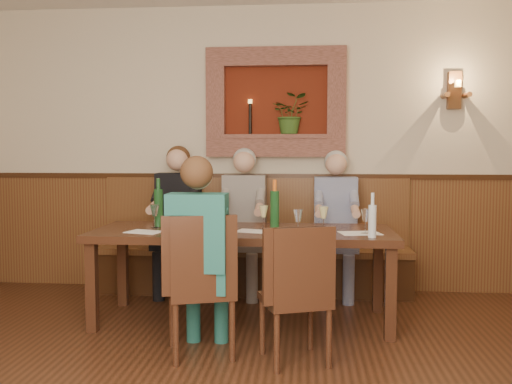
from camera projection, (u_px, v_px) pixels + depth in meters
The scene contains 28 objects.
room_shell at pixel (199, 44), 2.65m from camera, with size 6.04×6.04×2.82m.
wainscoting at pixel (201, 317), 2.75m from camera, with size 6.02×6.02×1.15m.
wall_niche at pixel (280, 107), 5.56m from camera, with size 1.36×0.30×1.06m.
wall_sconce at pixel (455, 91), 5.39m from camera, with size 0.25×0.20×0.35m.
dining_table at pixel (243, 239), 4.58m from camera, with size 2.40×0.90×0.75m.
bench at pixel (254, 259), 5.55m from camera, with size 3.00×0.45×1.11m.
chair_near_left at pixel (201, 314), 3.85m from camera, with size 0.54×0.54×0.97m.
chair_near_right at pixel (295, 322), 3.73m from camera, with size 0.52×0.52×0.91m.
person_bench_left at pixel (177, 233), 5.49m from camera, with size 0.42×0.52×1.43m.
person_bench_mid at pixel (243, 235), 5.43m from camera, with size 0.41×0.50×1.41m.
person_bench_right at pixel (336, 237), 5.36m from camera, with size 0.40×0.49×1.38m.
person_chair_front at pixel (200, 274), 3.84m from camera, with size 0.39×0.48×1.35m.
spittoon_bucket at pixel (208, 213), 4.51m from camera, with size 0.25×0.25×0.28m, color red.
wine_bottle_green_a at pixel (275, 209), 4.60m from camera, with size 0.09×0.09×0.40m.
wine_bottle_green_b at pixel (159, 207), 4.75m from camera, with size 0.08×0.08×0.40m.
water_bottle at pixel (372, 220), 4.16m from camera, with size 0.06×0.06×0.33m.
tasting_sheet_a at pixel (145, 232), 4.44m from camera, with size 0.28×0.20×0.00m, color white.
tasting_sheet_b at pixel (254, 231), 4.48m from camera, with size 0.27×0.19×0.00m, color white.
tasting_sheet_c at pixel (360, 233), 4.38m from camera, with size 0.30×0.22×0.00m, color white.
tasting_sheet_d at pixel (182, 234), 4.34m from camera, with size 0.27×0.19×0.00m, color white.
wine_glass_0 at pixel (264, 217), 4.61m from camera, with size 0.08×0.08×0.19m, color #D7CB80, non-canonical shape.
wine_glass_1 at pixel (207, 223), 4.27m from camera, with size 0.08×0.08×0.19m, color #D7CB80, non-canonical shape.
wine_glass_2 at pixel (171, 221), 4.37m from camera, with size 0.08×0.08×0.19m, color #D7CB80, non-canonical shape.
wine_glass_3 at pixel (298, 222), 4.32m from camera, with size 0.08×0.08×0.19m, color white, non-canonical shape.
wine_glass_4 at pixel (203, 217), 4.65m from camera, with size 0.08×0.08×0.19m, color white, non-canonical shape.
wine_glass_5 at pixel (155, 216), 4.69m from camera, with size 0.08×0.08×0.19m, color white, non-canonical shape.
wine_glass_6 at pixel (323, 218), 4.53m from camera, with size 0.08×0.08×0.19m, color #D7CB80, non-canonical shape.
wine_glass_7 at pixel (365, 222), 4.34m from camera, with size 0.08×0.08×0.19m, color white, non-canonical shape.
Camera 1 is at (0.50, -2.67, 1.40)m, focal length 40.00 mm.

